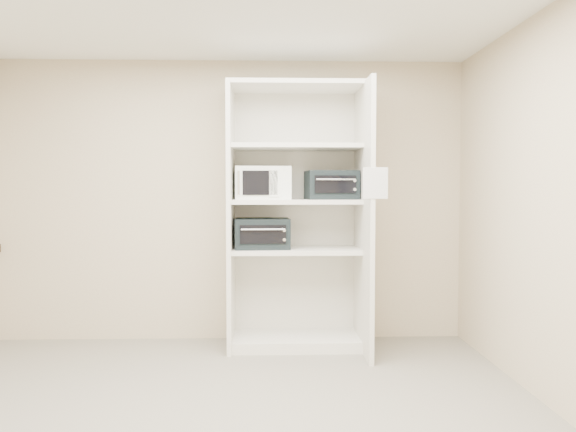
{
  "coord_description": "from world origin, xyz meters",
  "views": [
    {
      "loc": [
        0.38,
        -3.46,
        1.47
      ],
      "look_at": [
        0.54,
        1.39,
        1.23
      ],
      "focal_mm": 35.0,
      "sensor_mm": 36.0,
      "label": 1
    }
  ],
  "objects_px": {
    "shelving_unit": "(301,225)",
    "microwave": "(263,183)",
    "toaster_oven_upper": "(331,185)",
    "toaster_oven_lower": "(262,233)"
  },
  "relations": [
    {
      "from": "shelving_unit",
      "to": "microwave",
      "type": "distance_m",
      "value": 0.53
    },
    {
      "from": "toaster_oven_upper",
      "to": "microwave",
      "type": "bearing_deg",
      "value": 169.83
    },
    {
      "from": "microwave",
      "to": "toaster_oven_lower",
      "type": "bearing_deg",
      "value": -96.79
    },
    {
      "from": "shelving_unit",
      "to": "toaster_oven_upper",
      "type": "height_order",
      "value": "shelving_unit"
    },
    {
      "from": "toaster_oven_upper",
      "to": "toaster_oven_lower",
      "type": "relative_size",
      "value": 0.92
    },
    {
      "from": "shelving_unit",
      "to": "toaster_oven_lower",
      "type": "xyz_separation_m",
      "value": [
        -0.36,
        -0.02,
        -0.07
      ]
    },
    {
      "from": "microwave",
      "to": "toaster_oven_lower",
      "type": "xyz_separation_m",
      "value": [
        -0.0,
        -0.06,
        -0.46
      ]
    },
    {
      "from": "shelving_unit",
      "to": "toaster_oven_upper",
      "type": "relative_size",
      "value": 5.29
    },
    {
      "from": "toaster_oven_lower",
      "to": "toaster_oven_upper",
      "type": "bearing_deg",
      "value": -1.77
    },
    {
      "from": "toaster_oven_lower",
      "to": "microwave",
      "type": "bearing_deg",
      "value": 83.25
    }
  ]
}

